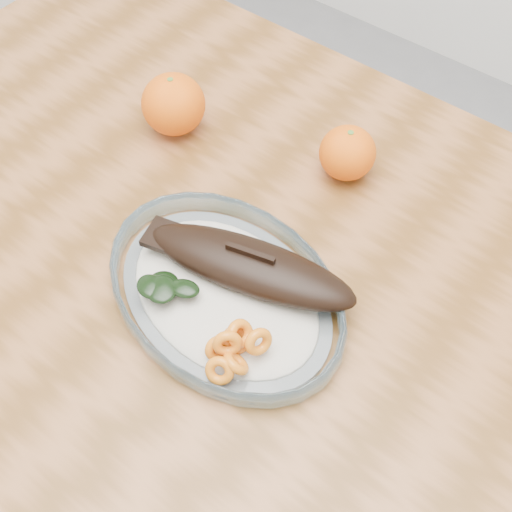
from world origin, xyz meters
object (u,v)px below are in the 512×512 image
plated_meal (226,289)px  orange_right (347,153)px  dining_table (216,269)px  orange_left (173,104)px

plated_meal → orange_right: (-0.00, 0.26, 0.02)m
plated_meal → orange_right: plated_meal is taller
dining_table → orange_left: size_ratio=13.28×
dining_table → orange_left: orange_left is taller
orange_left → orange_right: orange_left is taller
plated_meal → orange_left: (-0.24, 0.18, 0.03)m
orange_right → plated_meal: bearing=-89.9°
plated_meal → orange_left: size_ratio=7.26×
dining_table → orange_left: 0.24m
dining_table → plated_meal: 0.16m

